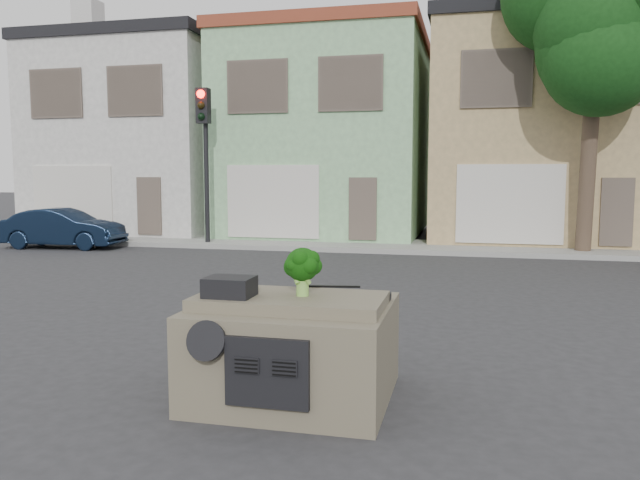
% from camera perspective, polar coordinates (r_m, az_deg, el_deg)
% --- Properties ---
extents(ground_plane, '(120.00, 120.00, 0.00)m').
position_cam_1_polar(ground_plane, '(9.64, 2.57, -8.10)').
color(ground_plane, '#303033').
rests_on(ground_plane, ground).
extents(sidewalk, '(40.00, 3.00, 0.15)m').
position_cam_1_polar(sidewalk, '(19.89, 8.29, -0.59)').
color(sidewalk, gray).
rests_on(sidewalk, ground).
extents(townhouse_white, '(7.20, 8.20, 7.55)m').
position_cam_1_polar(townhouse_white, '(26.94, -15.02, 8.87)').
color(townhouse_white, silver).
rests_on(townhouse_white, ground).
extents(townhouse_mint, '(7.20, 8.20, 7.55)m').
position_cam_1_polar(townhouse_mint, '(24.30, 0.94, 9.40)').
color(townhouse_mint, '#8FC48C').
rests_on(townhouse_mint, ground).
extents(townhouse_tan, '(7.20, 8.20, 7.55)m').
position_cam_1_polar(townhouse_tan, '(23.83, 19.08, 9.14)').
color(townhouse_tan, tan).
rests_on(townhouse_tan, ground).
extents(navy_sedan, '(3.91, 1.62, 1.26)m').
position_cam_1_polar(navy_sedan, '(21.56, -22.38, -0.68)').
color(navy_sedan, black).
rests_on(navy_sedan, ground).
extents(traffic_signal, '(0.40, 0.40, 5.10)m').
position_cam_1_polar(traffic_signal, '(20.43, -10.46, 6.50)').
color(traffic_signal, black).
rests_on(traffic_signal, ground).
extents(tree_near, '(4.40, 4.00, 8.50)m').
position_cam_1_polar(tree_near, '(19.35, 23.50, 11.18)').
color(tree_near, '#133D12').
rests_on(tree_near, ground).
extents(car_dashboard, '(2.00, 1.80, 1.12)m').
position_cam_1_polar(car_dashboard, '(6.67, -2.35, -9.56)').
color(car_dashboard, '#685F4B').
rests_on(car_dashboard, ground).
extents(instrument_hump, '(0.48, 0.38, 0.20)m').
position_cam_1_polar(instrument_hump, '(6.38, -8.26, -4.26)').
color(instrument_hump, black).
rests_on(instrument_hump, car_dashboard).
extents(wiper_arm, '(0.69, 0.15, 0.02)m').
position_cam_1_polar(wiper_arm, '(6.84, 0.77, -4.27)').
color(wiper_arm, black).
rests_on(wiper_arm, car_dashboard).
extents(broccoli, '(0.56, 0.56, 0.51)m').
position_cam_1_polar(broccoli, '(6.34, -1.62, -2.87)').
color(broccoli, '#0C3607').
rests_on(broccoli, car_dashboard).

